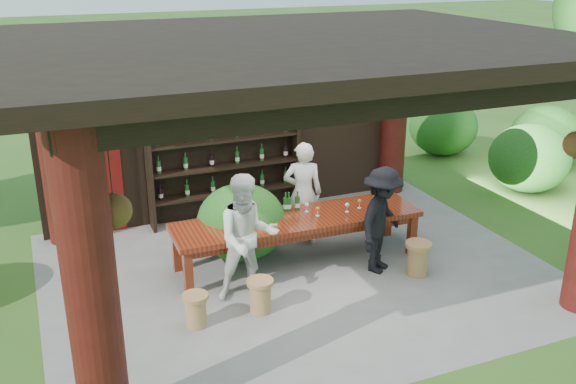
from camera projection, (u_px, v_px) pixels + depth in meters
name	position (u px, v px, depth m)	size (l,w,h in m)	color
ground	(298.00, 271.00, 9.72)	(90.00, 90.00, 0.00)	#2D5119
pavilion	(286.00, 129.00, 9.33)	(7.50, 6.00, 3.60)	slate
wine_shelf	(224.00, 154.00, 11.28)	(2.74, 0.42, 2.41)	black
tasting_table	(297.00, 224.00, 9.80)	(3.87, 1.09, 0.75)	#541B0C
stool_near_left	(260.00, 295.00, 8.56)	(0.36, 0.36, 0.47)	olive
stool_near_right	(418.00, 258.00, 9.54)	(0.39, 0.39, 0.52)	olive
stool_far_left	(196.00, 309.00, 8.23)	(0.34, 0.34, 0.45)	olive
host	(303.00, 193.00, 10.44)	(0.63, 0.41, 1.72)	silver
guest_woman	(247.00, 238.00, 8.71)	(0.88, 0.68, 1.80)	silver
guest_man	(382.00, 220.00, 9.49)	(1.06, 0.61, 1.64)	black
table_bottles	(291.00, 201.00, 9.97)	(0.27, 0.10, 0.31)	#194C1E
table_glasses	(333.00, 207.00, 9.95)	(0.90, 0.31, 0.15)	silver
napkin_basket	(235.00, 224.00, 9.36)	(0.26, 0.18, 0.14)	#BF6672
shrubs	(411.00, 194.00, 11.27)	(14.81, 9.04, 1.36)	#194C14
trees	(484.00, 27.00, 10.68)	(21.26, 10.17, 4.80)	#3F2819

